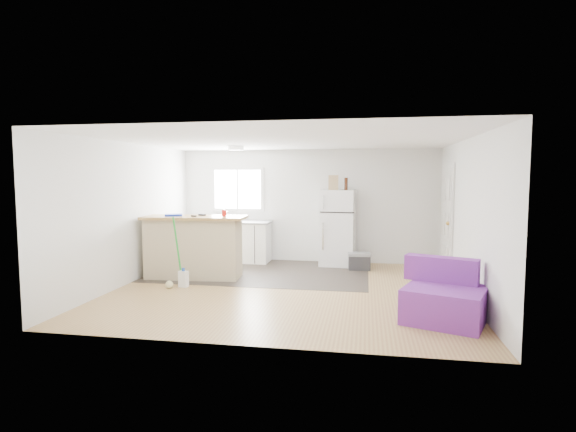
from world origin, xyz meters
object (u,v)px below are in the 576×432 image
object	(u,v)px
peninsula	(194,247)
mop	(172,274)
kitchen_cabinets	(226,241)
red_cup	(224,213)
cooler	(359,261)
blue_tray	(174,215)
bottle_left	(346,184)
purple_seat	(444,299)
cardboard_box	(333,183)
bottle_right	(346,184)
cleaner_jug	(183,279)
refrigerator	(338,228)

from	to	relation	value
peninsula	mop	bearing A→B (deg)	-99.71
kitchen_cabinets	red_cup	size ratio (longest dim) A/B	16.33
cooler	blue_tray	distance (m)	3.65
peninsula	mop	distance (m)	0.85
cooler	bottle_left	xyz separation A→B (m)	(-0.29, 0.34, 1.51)
purple_seat	cardboard_box	world-z (taller)	cardboard_box
peninsula	bottle_right	size ratio (longest dim) A/B	7.48
blue_tray	bottle_right	distance (m)	3.47
mop	red_cup	xyz separation A→B (m)	(0.64, 0.82, 0.95)
kitchen_cabinets	blue_tray	distance (m)	1.88
blue_tray	cardboard_box	size ratio (longest dim) A/B	1.00
peninsula	cleaner_jug	world-z (taller)	peninsula
mop	peninsula	bearing A→B (deg)	86.81
red_cup	bottle_right	distance (m)	2.65
cooler	mop	size ratio (longest dim) A/B	0.39
bottle_left	bottle_right	xyz separation A→B (m)	(-0.00, 0.04, 0.00)
bottle_right	refrigerator	bearing A→B (deg)	178.83
refrigerator	cooler	xyz separation A→B (m)	(0.45, -0.39, -0.61)
mop	bottle_left	distance (m)	3.87
cooler	cleaner_jug	world-z (taller)	cooler
cardboard_box	cleaner_jug	bearing A→B (deg)	-135.41
peninsula	refrigerator	world-z (taller)	refrigerator
cooler	blue_tray	bearing A→B (deg)	-164.36
red_cup	cardboard_box	xyz separation A→B (m)	(1.83, 1.52, 0.53)
purple_seat	cardboard_box	distance (m)	3.99
refrigerator	kitchen_cabinets	bearing A→B (deg)	-176.67
cleaner_jug	bottle_right	distance (m)	3.77
cleaner_jug	cardboard_box	world-z (taller)	cardboard_box
refrigerator	red_cup	bearing A→B (deg)	-136.80
refrigerator	mop	xyz separation A→B (m)	(-2.56, -2.38, -0.55)
cooler	blue_tray	size ratio (longest dim) A/B	1.54
refrigerator	cooler	distance (m)	0.85
refrigerator	bottle_right	distance (m)	0.92
purple_seat	cooler	bearing A→B (deg)	131.32
cooler	blue_tray	xyz separation A→B (m)	(-3.29, -1.27, 0.97)
cooler	cleaner_jug	xyz separation A→B (m)	(-2.85, -1.92, -0.03)
purple_seat	cleaner_jug	world-z (taller)	purple_seat
refrigerator	blue_tray	bearing A→B (deg)	-145.48
cleaner_jug	blue_tray	distance (m)	1.27
peninsula	bottle_left	distance (m)	3.27
mop	bottle_left	world-z (taller)	bottle_left
refrigerator	cooler	size ratio (longest dim) A/B	3.37
mop	cardboard_box	world-z (taller)	cardboard_box
blue_tray	bottle_right	size ratio (longest dim) A/B	1.20
kitchen_cabinets	blue_tray	size ratio (longest dim) A/B	6.53
mop	cardboard_box	size ratio (longest dim) A/B	3.97
peninsula	bottle_right	world-z (taller)	bottle_right
kitchen_cabinets	blue_tray	xyz separation A→B (m)	(-0.42, -1.70, 0.69)
peninsula	bottle_right	bearing A→B (deg)	27.01
mop	red_cup	bearing A→B (deg)	54.55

